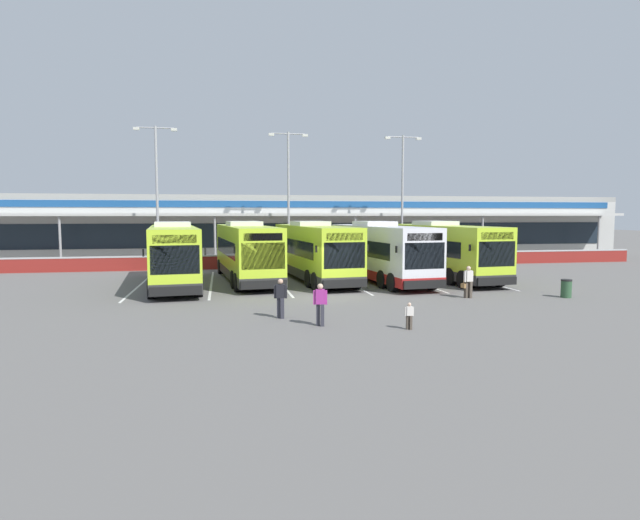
{
  "coord_description": "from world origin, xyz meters",
  "views": [
    {
      "loc": [
        -5.64,
        -26.69,
        4.24
      ],
      "look_at": [
        -0.08,
        3.0,
        1.6
      ],
      "focal_mm": 29.53,
      "sensor_mm": 36.0,
      "label": 1
    }
  ],
  "objects_px": {
    "pedestrian_in_dark_coat": "(320,303)",
    "pedestrian_with_handbag": "(468,281)",
    "coach_bus_rightmost": "(442,251)",
    "lamp_post_west": "(157,188)",
    "coach_bus_centre": "(314,252)",
    "pedestrian_near_bin": "(281,297)",
    "lamp_post_centre": "(288,189)",
    "litter_bin": "(566,288)",
    "lamp_post_east": "(402,190)",
    "coach_bus_leftmost": "(173,256)",
    "pedestrian_child": "(409,315)",
    "coach_bus_left_centre": "(246,253)",
    "coach_bus_right_centre": "(380,253)"
  },
  "relations": [
    {
      "from": "coach_bus_centre",
      "to": "pedestrian_in_dark_coat",
      "type": "height_order",
      "value": "coach_bus_centre"
    },
    {
      "from": "lamp_post_centre",
      "to": "lamp_post_east",
      "type": "distance_m",
      "value": 9.98
    },
    {
      "from": "lamp_post_centre",
      "to": "coach_bus_rightmost",
      "type": "bearing_deg",
      "value": -52.36
    },
    {
      "from": "lamp_post_west",
      "to": "coach_bus_right_centre",
      "type": "bearing_deg",
      "value": -35.94
    },
    {
      "from": "pedestrian_in_dark_coat",
      "to": "pedestrian_child",
      "type": "relative_size",
      "value": 1.61
    },
    {
      "from": "coach_bus_left_centre",
      "to": "litter_bin",
      "type": "bearing_deg",
      "value": -31.79
    },
    {
      "from": "coach_bus_rightmost",
      "to": "pedestrian_near_bin",
      "type": "distance_m",
      "value": 16.54
    },
    {
      "from": "pedestrian_child",
      "to": "lamp_post_east",
      "type": "distance_m",
      "value": 27.81
    },
    {
      "from": "coach_bus_rightmost",
      "to": "lamp_post_centre",
      "type": "distance_m",
      "value": 14.99
    },
    {
      "from": "coach_bus_leftmost",
      "to": "pedestrian_with_handbag",
      "type": "relative_size",
      "value": 7.62
    },
    {
      "from": "coach_bus_centre",
      "to": "litter_bin",
      "type": "distance_m",
      "value": 14.81
    },
    {
      "from": "lamp_post_centre",
      "to": "litter_bin",
      "type": "xyz_separation_m",
      "value": [
        11.68,
        -20.08,
        -5.82
      ]
    },
    {
      "from": "coach_bus_rightmost",
      "to": "coach_bus_centre",
      "type": "bearing_deg",
      "value": 176.03
    },
    {
      "from": "lamp_post_centre",
      "to": "litter_bin",
      "type": "distance_m",
      "value": 23.95
    },
    {
      "from": "pedestrian_child",
      "to": "lamp_post_west",
      "type": "xyz_separation_m",
      "value": [
        -11.63,
        24.59,
        5.75
      ]
    },
    {
      "from": "coach_bus_leftmost",
      "to": "lamp_post_centre",
      "type": "distance_m",
      "value": 15.22
    },
    {
      "from": "coach_bus_centre",
      "to": "pedestrian_near_bin",
      "type": "bearing_deg",
      "value": -106.22
    },
    {
      "from": "pedestrian_with_handbag",
      "to": "pedestrian_in_dark_coat",
      "type": "bearing_deg",
      "value": -148.86
    },
    {
      "from": "coach_bus_centre",
      "to": "lamp_post_east",
      "type": "distance_m",
      "value": 15.2
    },
    {
      "from": "coach_bus_centre",
      "to": "pedestrian_near_bin",
      "type": "distance_m",
      "value": 12.52
    },
    {
      "from": "coach_bus_centre",
      "to": "lamp_post_centre",
      "type": "xyz_separation_m",
      "value": [
        -0.27,
        10.73,
        4.5
      ]
    },
    {
      "from": "coach_bus_right_centre",
      "to": "lamp_post_centre",
      "type": "bearing_deg",
      "value": 110.17
    },
    {
      "from": "coach_bus_leftmost",
      "to": "pedestrian_with_handbag",
      "type": "xyz_separation_m",
      "value": [
        15.06,
        -7.37,
        -0.93
      ]
    },
    {
      "from": "lamp_post_centre",
      "to": "pedestrian_in_dark_coat",
      "type": "bearing_deg",
      "value": -94.44
    },
    {
      "from": "coach_bus_rightmost",
      "to": "pedestrian_child",
      "type": "distance_m",
      "value": 16.28
    },
    {
      "from": "coach_bus_left_centre",
      "to": "litter_bin",
      "type": "xyz_separation_m",
      "value": [
        15.7,
        -9.73,
        -1.32
      ]
    },
    {
      "from": "coach_bus_right_centre",
      "to": "lamp_post_centre",
      "type": "distance_m",
      "value": 13.36
    },
    {
      "from": "pedestrian_in_dark_coat",
      "to": "pedestrian_with_handbag",
      "type": "bearing_deg",
      "value": 31.14
    },
    {
      "from": "pedestrian_with_handbag",
      "to": "pedestrian_child",
      "type": "bearing_deg",
      "value": -130.5
    },
    {
      "from": "lamp_post_centre",
      "to": "litter_bin",
      "type": "height_order",
      "value": "lamp_post_centre"
    },
    {
      "from": "pedestrian_child",
      "to": "lamp_post_centre",
      "type": "xyz_separation_m",
      "value": [
        -1.2,
        25.7,
        5.75
      ]
    },
    {
      "from": "pedestrian_in_dark_coat",
      "to": "coach_bus_leftmost",
      "type": "bearing_deg",
      "value": 117.23
    },
    {
      "from": "coach_bus_rightmost",
      "to": "pedestrian_near_bin",
      "type": "height_order",
      "value": "coach_bus_rightmost"
    },
    {
      "from": "coach_bus_leftmost",
      "to": "coach_bus_centre",
      "type": "distance_m",
      "value": 8.71
    },
    {
      "from": "pedestrian_with_handbag",
      "to": "pedestrian_child",
      "type": "distance_m",
      "value": 8.47
    },
    {
      "from": "coach_bus_right_centre",
      "to": "lamp_post_east",
      "type": "height_order",
      "value": "lamp_post_east"
    },
    {
      "from": "pedestrian_in_dark_coat",
      "to": "litter_bin",
      "type": "height_order",
      "value": "pedestrian_in_dark_coat"
    },
    {
      "from": "lamp_post_west",
      "to": "lamp_post_centre",
      "type": "xyz_separation_m",
      "value": [
        10.42,
        1.11,
        0.0
      ]
    },
    {
      "from": "coach_bus_rightmost",
      "to": "pedestrian_child",
      "type": "bearing_deg",
      "value": -117.63
    },
    {
      "from": "pedestrian_with_handbag",
      "to": "pedestrian_near_bin",
      "type": "relative_size",
      "value": 1.0
    },
    {
      "from": "lamp_post_west",
      "to": "litter_bin",
      "type": "xyz_separation_m",
      "value": [
        22.11,
        -18.97,
        -5.82
      ]
    },
    {
      "from": "lamp_post_east",
      "to": "litter_bin",
      "type": "bearing_deg",
      "value": -85.15
    },
    {
      "from": "lamp_post_west",
      "to": "pedestrian_with_handbag",
      "type": "bearing_deg",
      "value": -46.68
    },
    {
      "from": "pedestrian_near_bin",
      "to": "lamp_post_centre",
      "type": "xyz_separation_m",
      "value": [
        3.22,
        22.72,
        5.42
      ]
    },
    {
      "from": "coach_bus_left_centre",
      "to": "coach_bus_centre",
      "type": "height_order",
      "value": "same"
    },
    {
      "from": "pedestrian_child",
      "to": "lamp_post_east",
      "type": "xyz_separation_m",
      "value": [
        8.77,
        25.76,
        5.75
      ]
    },
    {
      "from": "pedestrian_near_bin",
      "to": "lamp_post_west",
      "type": "bearing_deg",
      "value": 108.43
    },
    {
      "from": "lamp_post_west",
      "to": "lamp_post_east",
      "type": "bearing_deg",
      "value": 3.28
    },
    {
      "from": "coach_bus_rightmost",
      "to": "lamp_post_west",
      "type": "xyz_separation_m",
      "value": [
        -19.15,
        10.21,
        4.5
      ]
    },
    {
      "from": "coach_bus_rightmost",
      "to": "lamp_post_east",
      "type": "distance_m",
      "value": 12.3
    }
  ]
}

